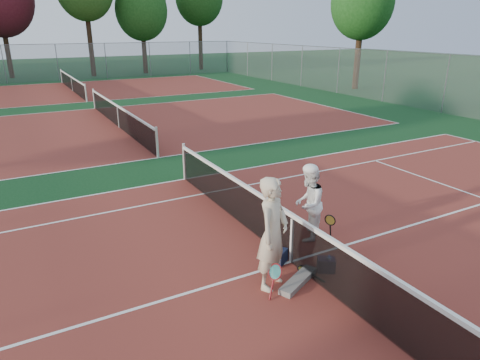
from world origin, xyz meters
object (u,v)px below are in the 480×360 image
Objects in this scene: racket_black_held at (330,227)px; water_bottle at (329,264)px; player_b at (309,204)px; racket_spare at (304,270)px; sports_bag_navy at (279,257)px; player_a at (273,234)px; net_main at (292,239)px; sports_bag_purple at (326,265)px; racket_red at (275,279)px.

water_bottle is (-0.85, -1.00, -0.14)m from racket_black_held.
water_bottle is at bearing 30.08° from player_b.
player_b is 1.51m from water_bottle.
racket_spare is at bearing 11.30° from player_b.
sports_bag_navy is at bearing 131.78° from water_bottle.
water_bottle reaches higher than racket_spare.
player_a is at bearing 172.94° from water_bottle.
net_main reaches higher than racket_black_held.
net_main is 0.44m from sports_bag_navy.
sports_bag_purple is (-0.49, -1.24, -0.68)m from player_b.
sports_bag_navy is (0.62, 0.80, -0.13)m from racket_red.
player_a reaches higher than net_main.
player_a is 1.25× the size of player_b.
player_b is at bearing 36.76° from net_main.
racket_red reaches higher than racket_spare.
racket_black_held is at bearing 16.86° from net_main.
racket_spare is 2.00× the size of water_bottle.
sports_bag_navy is at bearing 15.72° from racket_red.
racket_black_held is 1.31m from sports_bag_purple.
player_b is 3.03× the size of racket_red.
sports_bag_purple is (1.14, -0.11, -0.88)m from player_a.
water_bottle is at bearing -56.22° from net_main.
sports_bag_purple is at bearing -47.82° from sports_bag_navy.
racket_black_held is at bearing -8.96° from racket_red.
racket_spare is (0.00, -0.43, -0.47)m from net_main.
net_main is at bearing -15.21° from racket_black_held.
player_b is at bearing 2.07° from racket_red.
sports_bag_purple is at bearing 124.20° from water_bottle.
racket_red reaches higher than water_bottle.
player_a reaches higher than sports_bag_navy.
net_main is 0.79m from sports_bag_purple.
net_main is 36.60× the size of water_bottle.
sports_bag_purple reaches higher than racket_spare.
sports_bag_purple is at bearing 28.43° from player_b.
racket_black_held is 1.80× the size of sports_bag_purple.
racket_spare is at bearing -66.76° from sports_bag_navy.
racket_spare is at bearing -29.92° from player_a.
racket_red is 1.26m from water_bottle.
sports_bag_purple is 0.05m from water_bottle.
player_a is 6.24× the size of sports_bag_purple.
net_main is 1.33m from racket_black_held.
player_a is 6.72× the size of water_bottle.
player_b is 5.38× the size of water_bottle.
racket_spare is (0.84, 0.28, -0.23)m from racket_red.
racket_black_held is 0.97× the size of racket_spare.
water_bottle is (0.63, -0.71, 0.02)m from sports_bag_navy.
racket_black_held reaches higher than water_bottle.
sports_bag_purple is at bearing -56.25° from net_main.
player_a is at bearing -5.09° from player_b.
player_a reaches higher than racket_spare.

